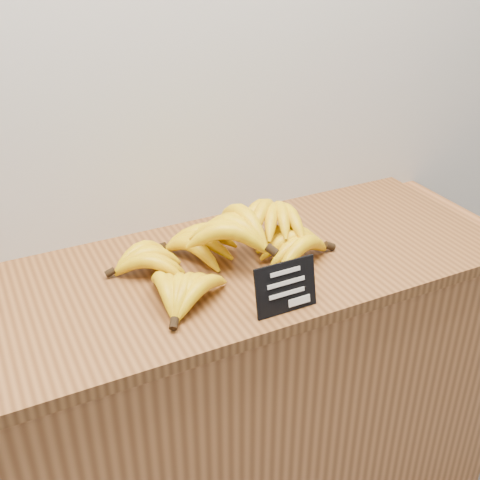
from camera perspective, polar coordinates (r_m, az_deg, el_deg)
The scene contains 4 objects.
counter at distance 1.73m, azimuth -0.76°, elevation -16.01°, with size 1.54×0.50×0.90m, color #A96936.
counter_top at distance 1.44m, azimuth -0.88°, elevation -2.79°, with size 1.36×0.54×0.03m, color brown.
chalkboard_sign at distance 1.25m, azimuth 4.37°, elevation -4.49°, with size 0.14×0.01×0.11m, color black.
banana_pile at distance 1.40m, azimuth -1.40°, elevation -0.57°, with size 0.53×0.38×0.13m.
Camera 1 is at (-0.35, 1.65, 1.67)m, focal length 45.00 mm.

